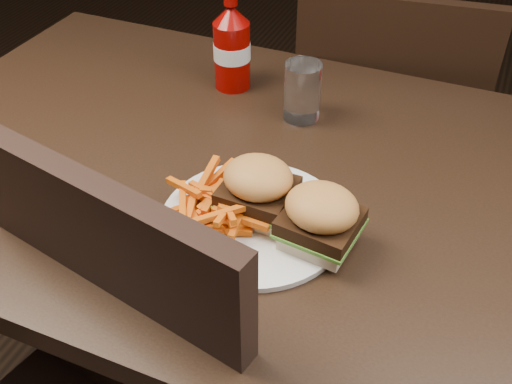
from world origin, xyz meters
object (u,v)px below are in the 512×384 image
at_px(dining_table, 232,171).
at_px(chair_far, 383,140).
at_px(tumbler, 302,91).
at_px(plate, 253,220).
at_px(ketchup_bottle, 232,58).

distance_m(dining_table, chair_far, 0.71).
bearing_deg(chair_far, tumbler, 72.95).
bearing_deg(plate, chair_far, 86.01).
distance_m(chair_far, tumbler, 0.60).
height_order(plate, ketchup_bottle, ketchup_bottle).
xyz_separation_m(dining_table, ketchup_bottle, (-0.10, 0.23, 0.08)).
bearing_deg(chair_far, dining_table, 70.28).
xyz_separation_m(dining_table, chair_far, (0.14, 0.63, -0.30)).
bearing_deg(chair_far, plate, 79.16).
height_order(ketchup_bottle, tumbler, ketchup_bottle).
distance_m(dining_table, ketchup_bottle, 0.26).
relative_size(chair_far, ketchup_bottle, 3.13).
distance_m(plate, ketchup_bottle, 0.40).
bearing_deg(ketchup_bottle, dining_table, -65.96).
distance_m(dining_table, plate, 0.15).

